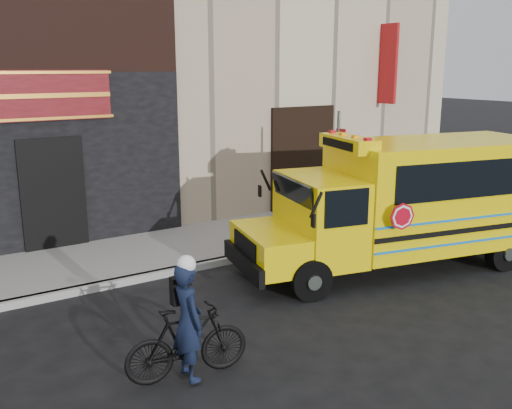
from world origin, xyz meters
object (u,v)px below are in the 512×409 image
object	(u,v)px
school_bus	(411,199)
cyclist	(188,325)
sign_pole	(337,173)
bicycle	(187,342)

from	to	relation	value
school_bus	cyclist	distance (m)	6.39
sign_pole	cyclist	xyz separation A→B (m)	(-5.79, -3.75, -0.96)
school_bus	bicycle	bearing A→B (deg)	-165.17
school_bus	sign_pole	xyz separation A→B (m)	(-0.33, 2.05, 0.29)
school_bus	sign_pole	size ratio (longest dim) A/B	2.20
bicycle	cyclist	distance (m)	0.32
school_bus	sign_pole	distance (m)	2.09
school_bus	cyclist	size ratio (longest dim) A/B	4.28
sign_pole	bicycle	bearing A→B (deg)	-147.60
bicycle	cyclist	size ratio (longest dim) A/B	1.05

